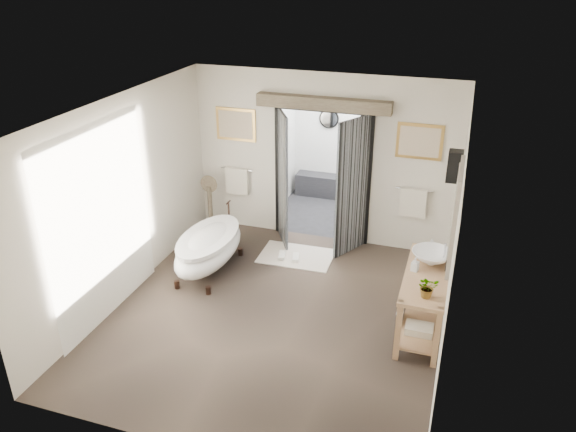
# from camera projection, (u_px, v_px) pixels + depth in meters

# --- Properties ---
(ground_plane) EXTENTS (5.00, 5.00, 0.00)m
(ground_plane) POSITION_uv_depth(u_px,v_px,m) (275.00, 314.00, 7.86)
(ground_plane) COLOR #4D3F33
(room_shell) EXTENTS (4.52, 5.02, 2.91)m
(room_shell) POSITION_uv_depth(u_px,v_px,m) (267.00, 195.00, 6.98)
(room_shell) COLOR beige
(room_shell) RESTS_ON ground_plane
(shower_room) EXTENTS (2.22, 2.01, 2.51)m
(shower_room) POSITION_uv_depth(u_px,v_px,m) (342.00, 162.00, 10.91)
(shower_room) COLOR black
(shower_room) RESTS_ON ground_plane
(back_wall_dressing) EXTENTS (3.82, 0.76, 2.52)m
(back_wall_dressing) POSITION_uv_depth(u_px,v_px,m) (320.00, 156.00, 9.19)
(back_wall_dressing) COLOR black
(back_wall_dressing) RESTS_ON ground_plane
(clawfoot_tub) EXTENTS (0.79, 1.76, 0.86)m
(clawfoot_tub) POSITION_uv_depth(u_px,v_px,m) (209.00, 247.00, 8.75)
(clawfoot_tub) COLOR black
(clawfoot_tub) RESTS_ON ground_plane
(vanity) EXTENTS (0.57, 1.60, 0.85)m
(vanity) POSITION_uv_depth(u_px,v_px,m) (422.00, 296.00, 7.36)
(vanity) COLOR tan
(vanity) RESTS_ON ground_plane
(pedestal_mirror) EXTENTS (0.32, 0.20, 1.07)m
(pedestal_mirror) POSITION_uv_depth(u_px,v_px,m) (210.00, 207.00, 10.03)
(pedestal_mirror) COLOR #73644D
(pedestal_mirror) RESTS_ON ground_plane
(rug) EXTENTS (1.22, 0.83, 0.01)m
(rug) POSITION_uv_depth(u_px,v_px,m) (296.00, 256.00, 9.35)
(rug) COLOR beige
(rug) RESTS_ON ground_plane
(slippers) EXTENTS (0.40, 0.28, 0.05)m
(slippers) POSITION_uv_depth(u_px,v_px,m) (289.00, 256.00, 9.27)
(slippers) COLOR silver
(slippers) RESTS_ON rug
(basin) EXTENTS (0.67, 0.67, 0.18)m
(basin) POSITION_uv_depth(u_px,v_px,m) (432.00, 257.00, 7.41)
(basin) COLOR white
(basin) RESTS_ON vanity
(plant) EXTENTS (0.31, 0.29, 0.27)m
(plant) POSITION_uv_depth(u_px,v_px,m) (428.00, 287.00, 6.67)
(plant) COLOR gray
(plant) RESTS_ON vanity
(soap_bottle_a) EXTENTS (0.11, 0.11, 0.19)m
(soap_bottle_a) POSITION_uv_depth(u_px,v_px,m) (415.00, 264.00, 7.24)
(soap_bottle_a) COLOR gray
(soap_bottle_a) RESTS_ON vanity
(soap_bottle_b) EXTENTS (0.15, 0.15, 0.19)m
(soap_bottle_b) POSITION_uv_depth(u_px,v_px,m) (432.00, 246.00, 7.70)
(soap_bottle_b) COLOR gray
(soap_bottle_b) RESTS_ON vanity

